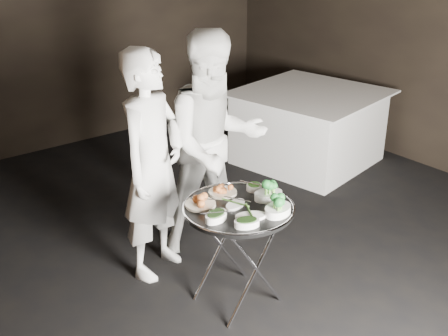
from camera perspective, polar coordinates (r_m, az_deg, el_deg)
floor at (r=4.12m, az=2.02°, el=-12.56°), size 6.00×7.00×0.05m
wall_back at (r=6.48m, az=-19.06°, el=14.42°), size 6.00×0.05×3.00m
tray_stand at (r=3.79m, az=1.43°, el=-8.37°), size 0.49×0.41×0.71m
serving_tray at (r=3.63m, az=1.48°, el=-4.07°), size 0.73×0.73×0.04m
potato_plate_a at (r=3.62m, az=-2.42°, el=-3.39°), size 0.20×0.20×0.07m
potato_plate_b at (r=3.77m, az=-0.13°, el=-2.20°), size 0.19×0.19×0.07m
greens_bowl at (r=3.83m, az=3.09°, el=-1.87°), size 0.11×0.11×0.06m
asparagus_plate_a at (r=3.62m, az=1.16°, el=-3.65°), size 0.19×0.15×0.03m
asparagus_plate_b at (r=3.48m, az=2.73°, el=-4.81°), size 0.22×0.19×0.04m
spinach_bowl_a at (r=3.45m, az=-0.82°, el=-4.83°), size 0.19×0.15×0.07m
spinach_bowl_b at (r=3.38m, az=2.33°, el=-5.49°), size 0.18×0.16×0.06m
broccoli_bowl_a at (r=3.71m, az=4.52°, el=-2.63°), size 0.22×0.18×0.08m
broccoli_bowl_b at (r=3.53m, az=5.50°, el=-4.12°), size 0.23×0.18×0.08m
serving_utensils at (r=3.65m, az=1.00°, el=-2.78°), size 0.58×0.44×0.01m
waiter_left at (r=3.97m, az=-7.24°, el=0.20°), size 0.72×0.62×1.68m
waiter_right at (r=4.26m, az=-0.88°, el=2.44°), size 0.97×0.84×1.73m
dining_table at (r=6.09m, az=8.56°, el=4.13°), size 1.37×1.37×0.78m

